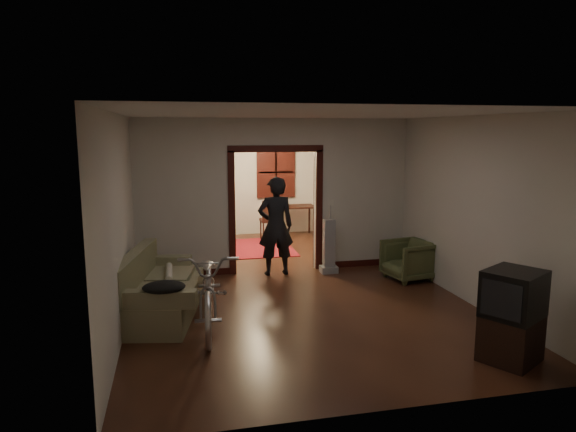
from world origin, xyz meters
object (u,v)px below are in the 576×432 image
object	(u,v)px
sofa	(162,283)
armchair	(408,260)
person	(276,226)
desk	(294,221)
bicycle	(210,287)
locker	(192,205)

from	to	relation	value
sofa	armchair	size ratio (longest dim) A/B	2.62
person	desk	size ratio (longest dim) A/B	1.79
bicycle	desk	distance (m)	6.16
bicycle	person	world-z (taller)	person
bicycle	person	xyz separation A→B (m)	(1.35, 2.31, 0.34)
bicycle	desk	bearing A→B (deg)	70.33
sofa	locker	bearing A→B (deg)	94.08
person	desk	bearing A→B (deg)	-110.30
bicycle	locker	world-z (taller)	locker
bicycle	sofa	bearing A→B (deg)	139.26
person	armchair	bearing A→B (deg)	157.89
locker	desk	bearing A→B (deg)	-13.09
bicycle	armchair	distance (m)	3.85
person	locker	bearing A→B (deg)	-69.40
sofa	desk	bearing A→B (deg)	69.30
person	sofa	bearing A→B (deg)	39.14
armchair	locker	world-z (taller)	locker
sofa	armchair	distance (m)	4.26
sofa	bicycle	size ratio (longest dim) A/B	0.95
armchair	person	size ratio (longest dim) A/B	0.43
sofa	armchair	world-z (taller)	sofa
desk	bicycle	bearing A→B (deg)	-122.87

